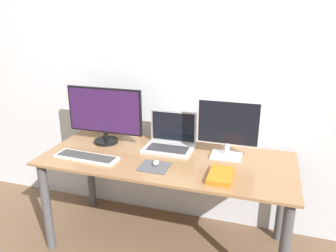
{
  "coord_description": "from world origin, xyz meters",
  "views": [
    {
      "loc": [
        0.64,
        -1.62,
        1.67
      ],
      "look_at": [
        -0.01,
        0.43,
        0.93
      ],
      "focal_mm": 35.0,
      "sensor_mm": 36.0,
      "label": 1
    }
  ],
  "objects_px": {
    "laptop": "(171,139)",
    "monitor_left": "(105,114)",
    "keyboard": "(86,157)",
    "mouse": "(156,163)",
    "book": "(221,175)",
    "monitor_right": "(228,128)"
  },
  "relations": [
    {
      "from": "laptop",
      "to": "book",
      "type": "relative_size",
      "value": 1.56
    },
    {
      "from": "laptop",
      "to": "keyboard",
      "type": "relative_size",
      "value": 0.78
    },
    {
      "from": "monitor_left",
      "to": "mouse",
      "type": "bearing_deg",
      "value": -28.52
    },
    {
      "from": "laptop",
      "to": "monitor_left",
      "type": "bearing_deg",
      "value": -174.35
    },
    {
      "from": "monitor_right",
      "to": "keyboard",
      "type": "height_order",
      "value": "monitor_right"
    },
    {
      "from": "monitor_left",
      "to": "monitor_right",
      "type": "height_order",
      "value": "monitor_left"
    },
    {
      "from": "monitor_left",
      "to": "book",
      "type": "bearing_deg",
      "value": -18.77
    },
    {
      "from": "monitor_left",
      "to": "keyboard",
      "type": "distance_m",
      "value": 0.38
    },
    {
      "from": "monitor_left",
      "to": "book",
      "type": "xyz_separation_m",
      "value": [
        0.95,
        -0.32,
        -0.21
      ]
    },
    {
      "from": "book",
      "to": "laptop",
      "type": "bearing_deg",
      "value": 139.49
    },
    {
      "from": "book",
      "to": "keyboard",
      "type": "bearing_deg",
      "value": 179.5
    },
    {
      "from": "monitor_right",
      "to": "keyboard",
      "type": "distance_m",
      "value": 1.0
    },
    {
      "from": "mouse",
      "to": "laptop",
      "type": "bearing_deg",
      "value": 89.78
    },
    {
      "from": "keyboard",
      "to": "mouse",
      "type": "bearing_deg",
      "value": 4.18
    },
    {
      "from": "monitor_left",
      "to": "mouse",
      "type": "xyz_separation_m",
      "value": [
        0.51,
        -0.28,
        -0.21
      ]
    },
    {
      "from": "monitor_right",
      "to": "book",
      "type": "relative_size",
      "value": 1.86
    },
    {
      "from": "laptop",
      "to": "mouse",
      "type": "height_order",
      "value": "laptop"
    },
    {
      "from": "monitor_right",
      "to": "mouse",
      "type": "bearing_deg",
      "value": -146.99
    },
    {
      "from": "book",
      "to": "monitor_right",
      "type": "bearing_deg",
      "value": 91.92
    },
    {
      "from": "keyboard",
      "to": "book",
      "type": "distance_m",
      "value": 0.94
    },
    {
      "from": "laptop",
      "to": "book",
      "type": "distance_m",
      "value": 0.58
    },
    {
      "from": "monitor_left",
      "to": "book",
      "type": "distance_m",
      "value": 1.02
    }
  ]
}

